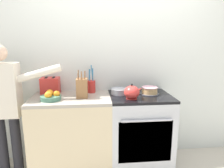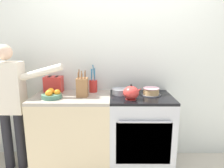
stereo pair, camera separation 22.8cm
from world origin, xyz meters
name	(u,v)px [view 2 (the right image)]	position (x,y,z in m)	size (l,w,h in m)	color
wall_back	(121,61)	(0.00, 0.62, 1.30)	(8.00, 0.04, 2.60)	silver
counter_cabinet	(73,132)	(-0.59, 0.30, 0.46)	(0.91, 0.60, 0.92)	beige
stove_range	(140,132)	(0.23, 0.29, 0.46)	(0.73, 0.63, 0.92)	#B7BABF
layer_cake	(151,92)	(0.35, 0.34, 0.96)	(0.23, 0.23, 0.09)	#4C4C51
tea_kettle	(131,93)	(0.10, 0.16, 0.99)	(0.21, 0.18, 0.17)	red
mixing_bowl	(120,91)	(-0.02, 0.37, 0.95)	(0.21, 0.21, 0.07)	#B7BABF
knife_block	(82,87)	(-0.46, 0.27, 1.03)	(0.13, 0.14, 0.31)	olive
utensil_crock	(93,85)	(-0.35, 0.49, 1.00)	(0.10, 0.10, 0.35)	red
fruit_bowl	(52,95)	(-0.79, 0.20, 0.96)	(0.22, 0.22, 0.11)	#4C7F66
toaster	(54,84)	(-0.85, 0.48, 1.02)	(0.24, 0.15, 0.20)	red
person_baker	(10,98)	(-1.30, 0.26, 0.90)	(0.89, 0.20, 1.51)	black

